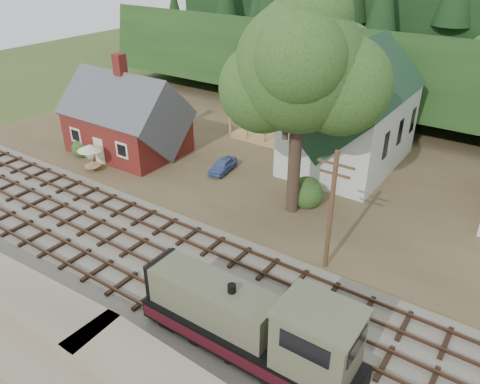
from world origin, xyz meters
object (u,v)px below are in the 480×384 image
Objects in this scene: patio_set at (90,149)px; car_green at (87,150)px; locomotive at (256,327)px; car_blue at (223,165)px.

car_green is at bearing 147.65° from patio_set.
locomotive is 4.67× the size of patio_set.
patio_set is (-22.65, 9.16, 0.32)m from locomotive.
car_green is at bearing 156.70° from locomotive.
car_blue is at bearing 33.24° from patio_set.
patio_set is at bearing 157.98° from locomotive.
car_blue reaches higher than car_green.
car_blue is 13.08m from car_green.
patio_set is at bearing -153.33° from car_blue.
locomotive is 20.28m from car_blue.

